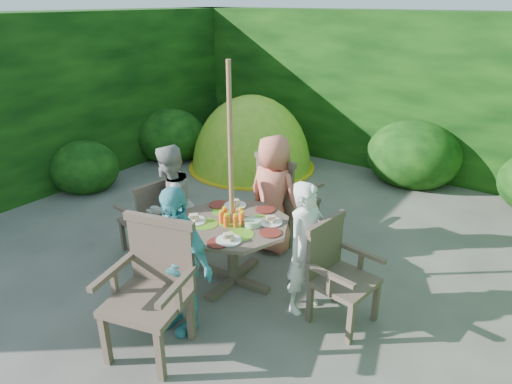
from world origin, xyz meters
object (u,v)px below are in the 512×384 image
Objects in this scene: child_front at (177,260)px; garden_chair_right at (338,271)px; patio_table at (233,232)px; garden_chair_left at (149,216)px; parasol_pole at (231,181)px; dome_tent at (251,167)px; garden_chair_front at (152,286)px; child_right at (306,248)px; child_left at (170,205)px; child_back at (273,194)px; garden_chair_back at (284,196)px.

garden_chair_right is at bearing 44.63° from child_front.
garden_chair_left reaches higher than patio_table.
dome_tent is at bearing 122.86° from parasol_pole.
child_front reaches higher than garden_chair_front.
child_right is (1.90, 0.13, 0.17)m from garden_chair_left.
child_left is 0.97× the size of child_back.
garden_chair_front reaches higher than garden_chair_back.
garden_chair_left is at bearing -87.64° from dome_tent.
dome_tent is (-1.86, 2.87, -0.56)m from patio_table.
garden_chair_left is (-2.20, -0.16, -0.02)m from garden_chair_right.
patio_table is at bearing 102.05° from garden_chair_right.
child_right is at bearing 53.13° from child_front.
child_front reaches higher than garden_chair_left.
child_left is (-1.60, -0.10, 0.03)m from child_right.
garden_chair_front is 0.84× the size of child_right.
child_right is 0.96× the size of child_left.
child_front reaches higher than child_left.
dome_tent is (-1.77, 1.78, -0.54)m from garden_chair_back.
child_back is at bearing 77.63° from garden_chair_front.
garden_chair_front is 0.43× the size of dome_tent.
parasol_pole is 1.64× the size of child_back.
child_left is at bearing 104.32° from child_right.
parasol_pole is at bearing 105.17° from garden_chair_back.
child_front is (0.85, -0.75, 0.01)m from child_left.
child_back reaches higher than garden_chair_front.
patio_table is at bearing 16.24° from parasol_pole.
garden_chair_back is at bearing 57.49° from garden_chair_right.
patio_table is 0.54m from parasol_pole.
patio_table is 1.36× the size of garden_chair_right.
parasol_pole reaches higher than garden_chair_left.
child_left reaches higher than garden_chair_left.
child_front is at bearing 149.32° from child_right.
parasol_pole is at bearing -69.06° from dome_tent.
garden_chair_back is at bearing -77.98° from child_back.
garden_chair_front is at bearing -87.77° from patio_table.
child_front is 0.54× the size of dome_tent.
dome_tent is at bearing 54.12° from child_right.
garden_chair_back is at bearing 146.69° from garden_chair_left.
patio_table is 1.12m from garden_chair_left.
garden_chair_front is (0.04, -1.09, -0.00)m from patio_table.
child_front is (0.05, -0.80, -0.44)m from parasol_pole.
dome_tent is at bearing -158.08° from garden_chair_left.
garden_chair_front is 1.36m from child_right.
garden_chair_front is at bearing -85.65° from child_front.
dome_tent reaches higher than patio_table.
garden_chair_left is 1.91m from child_right.
garden_chair_front is (0.05, -1.09, -0.54)m from parasol_pole.
child_left reaches higher than garden_chair_right.
garden_chair_left is (-1.11, -0.08, -0.11)m from patio_table.
child_back is 2.83m from dome_tent.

